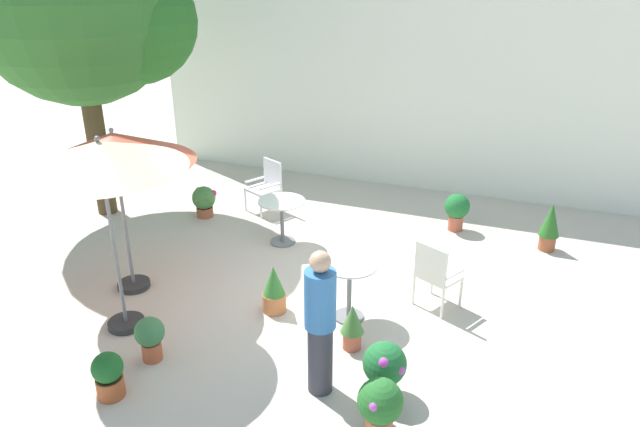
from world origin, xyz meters
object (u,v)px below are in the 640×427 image
object	(u,v)px
patio_umbrella_1	(100,158)
standing_person	(320,322)
potted_plant_0	(150,336)
potted_plant_2	(108,374)
patio_umbrella_0	(114,149)
potted_plant_7	(550,225)
potted_plant_1	(385,367)
potted_plant_4	(274,290)
cafe_table_1	(349,281)
potted_plant_6	(204,200)
potted_plant_8	(457,209)
potted_plant_5	(352,325)
potted_plant_3	(380,404)
patio_chair_0	(267,183)
cafe_table_0	(282,213)
patio_chair_1	(435,272)

from	to	relation	value
patio_umbrella_1	standing_person	world-z (taller)	patio_umbrella_1
potted_plant_0	potted_plant_2	world-z (taller)	potted_plant_0
patio_umbrella_0	potted_plant_7	world-z (taller)	patio_umbrella_0
potted_plant_1	potted_plant_4	bearing A→B (deg)	149.37
cafe_table_1	potted_plant_4	xyz separation A→B (m)	(-0.94, -0.20, -0.22)
potted_plant_6	potted_plant_8	world-z (taller)	potted_plant_8
patio_umbrella_0	potted_plant_8	size ratio (longest dim) A/B	3.55
potted_plant_5	standing_person	xyz separation A→B (m)	(-0.09, -0.80, 0.52)
potted_plant_3	patio_chair_0	bearing A→B (deg)	126.51
patio_chair_0	potted_plant_2	distance (m)	5.09
potted_plant_7	cafe_table_0	bearing A→B (deg)	-162.38
patio_umbrella_0	potted_plant_6	world-z (taller)	patio_umbrella_0
potted_plant_4	patio_umbrella_0	bearing A→B (deg)	-175.38
patio_umbrella_0	potted_plant_8	world-z (taller)	patio_umbrella_0
patio_umbrella_1	cafe_table_0	distance (m)	3.39
patio_umbrella_1	potted_plant_1	xyz separation A→B (m)	(3.30, -0.05, -1.83)
patio_chair_0	potted_plant_1	xyz separation A→B (m)	(3.27, -4.01, -0.16)
cafe_table_0	cafe_table_1	distance (m)	2.35
potted_plant_4	potted_plant_7	distance (m)	4.49
cafe_table_1	potted_plant_5	distance (m)	0.66
cafe_table_0	potted_plant_1	distance (m)	3.78
patio_chair_0	potted_plant_0	bearing A→B (deg)	-81.30
potted_plant_0	potted_plant_7	distance (m)	6.10
potted_plant_2	standing_person	size ratio (longest dim) A/B	0.32
patio_umbrella_1	potted_plant_0	world-z (taller)	patio_umbrella_1
patio_umbrella_1	patio_chair_1	distance (m)	4.22
cafe_table_0	potted_plant_2	bearing A→B (deg)	-92.55
cafe_table_1	potted_plant_8	distance (m)	3.25
potted_plant_2	potted_plant_8	world-z (taller)	potted_plant_8
potted_plant_2	potted_plant_4	size ratio (longest dim) A/B	0.80
patio_umbrella_1	potted_plant_0	xyz separation A→B (m)	(0.70, -0.42, -1.87)
patio_umbrella_0	potted_plant_1	world-z (taller)	patio_umbrella_0
patio_chair_1	potted_plant_7	size ratio (longest dim) A/B	1.20
standing_person	potted_plant_2	bearing A→B (deg)	-156.23
patio_umbrella_1	potted_plant_1	size ratio (longest dim) A/B	3.94
cafe_table_0	potted_plant_0	distance (m)	3.25
cafe_table_0	standing_person	xyz separation A→B (m)	(1.81, -3.03, 0.33)
patio_chair_0	potted_plant_1	distance (m)	5.17
cafe_table_1	patio_chair_0	xyz separation A→B (m)	(-2.48, 2.79, -0.02)
potted_plant_7	potted_plant_5	bearing A→B (deg)	-120.57
patio_umbrella_0	potted_plant_4	distance (m)	2.67
patio_umbrella_0	potted_plant_3	xyz separation A→B (m)	(3.90, -1.40, -1.64)
patio_chair_0	standing_person	distance (m)	4.94
potted_plant_0	potted_plant_2	bearing A→B (deg)	-92.68
potted_plant_8	standing_person	bearing A→B (deg)	-98.80
cafe_table_1	potted_plant_2	size ratio (longest dim) A/B	1.49
potted_plant_3	potted_plant_6	xyz separation A→B (m)	(-4.28, 3.88, -0.04)
potted_plant_1	potted_plant_2	bearing A→B (deg)	-158.52
patio_chair_1	potted_plant_2	xyz separation A→B (m)	(-2.79, -2.86, -0.26)
potted_plant_1	potted_plant_6	size ratio (longest dim) A/B	1.11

